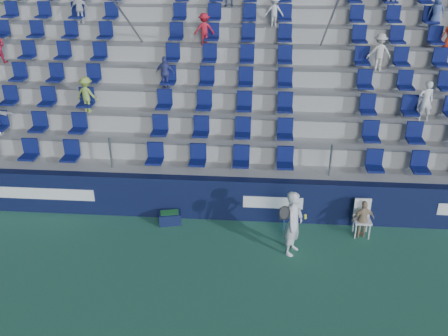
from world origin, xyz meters
name	(u,v)px	position (x,y,z in m)	size (l,w,h in m)	color
ground	(205,292)	(0.00, 0.00, 0.00)	(70.00, 70.00, 0.00)	#2F6E52
sponsor_wall	(218,198)	(0.00, 3.15, 0.60)	(24.00, 0.32, 1.20)	#0F1539
grandstand	(230,88)	(-0.01, 8.24, 2.14)	(24.00, 8.17, 6.63)	#979792
tennis_player	(294,223)	(1.97, 1.66, 0.85)	(0.71, 0.73, 1.69)	silver
line_judge_chair	(362,215)	(3.81, 2.65, 0.56)	(0.44, 0.45, 0.98)	white
line_judge	(363,219)	(3.81, 2.50, 0.52)	(0.61, 0.25, 1.04)	tan
ball_bin	(170,217)	(-1.27, 2.75, 0.18)	(0.67, 0.51, 0.33)	#10173B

